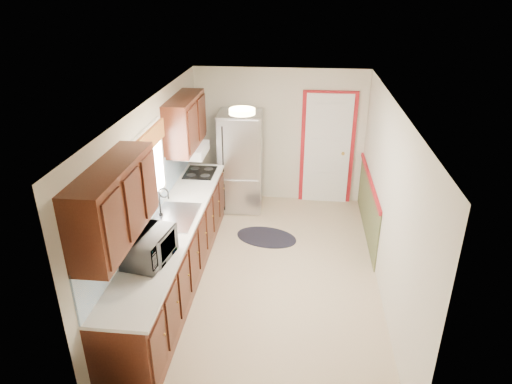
# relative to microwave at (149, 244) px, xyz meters

# --- Properties ---
(room_shell) EXTENTS (3.20, 5.20, 2.52)m
(room_shell) POSITION_rel_microwave_xyz_m (1.20, 1.20, 0.05)
(room_shell) COLOR tan
(room_shell) RESTS_ON ground
(kitchen_run) EXTENTS (0.63, 4.00, 2.20)m
(kitchen_run) POSITION_rel_microwave_xyz_m (-0.04, 0.91, -0.34)
(kitchen_run) COLOR #3E180E
(kitchen_run) RESTS_ON ground
(back_wall_trim) EXTENTS (1.12, 2.30, 2.08)m
(back_wall_trim) POSITION_rel_microwave_xyz_m (2.19, 3.41, -0.26)
(back_wall_trim) COLOR maroon
(back_wall_trim) RESTS_ON ground
(ceiling_fixture) EXTENTS (0.30, 0.30, 0.06)m
(ceiling_fixture) POSITION_rel_microwave_xyz_m (0.90, 1.00, 1.21)
(ceiling_fixture) COLOR #FFD88C
(ceiling_fixture) RESTS_ON room_shell
(microwave) EXTENTS (0.43, 0.65, 0.41)m
(microwave) POSITION_rel_microwave_xyz_m (0.00, 0.00, 0.00)
(microwave) COLOR white
(microwave) RESTS_ON kitchen_run
(refrigerator) EXTENTS (0.75, 0.74, 1.74)m
(refrigerator) POSITION_rel_microwave_xyz_m (0.56, 3.25, -0.28)
(refrigerator) COLOR #B7B7BC
(refrigerator) RESTS_ON ground
(rug) EXTENTS (1.10, 0.85, 0.01)m
(rug) POSITION_rel_microwave_xyz_m (1.10, 2.19, -1.14)
(rug) COLOR black
(rug) RESTS_ON ground
(cooktop) EXTENTS (0.46, 0.55, 0.02)m
(cooktop) POSITION_rel_microwave_xyz_m (0.01, 2.50, -0.20)
(cooktop) COLOR black
(cooktop) RESTS_ON kitchen_run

